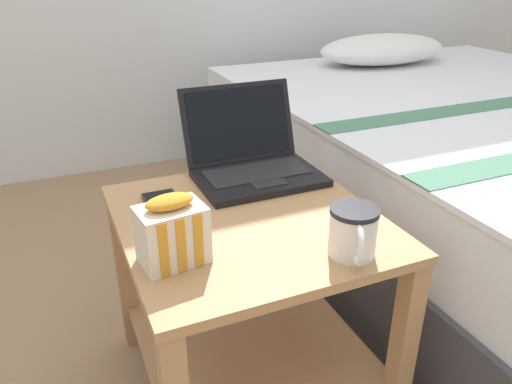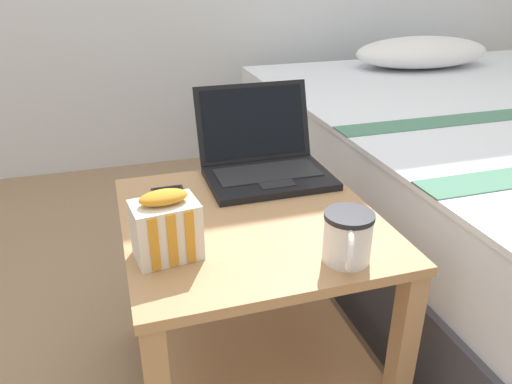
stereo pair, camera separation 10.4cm
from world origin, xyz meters
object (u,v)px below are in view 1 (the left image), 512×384
bed (477,157)px  mug_front_left (353,230)px  cell_phone (164,204)px  snack_bag (172,232)px  laptop (252,159)px

bed → mug_front_left: bearing=-147.2°
mug_front_left → cell_phone: size_ratio=0.94×
snack_bag → bed: bearing=22.4°
cell_phone → bed: bearing=14.0°
bed → snack_bag: bed is taller
laptop → mug_front_left: 0.44m
laptop → snack_bag: 0.44m
mug_front_left → cell_phone: bearing=129.0°
bed → cell_phone: bearing=-166.0°
mug_front_left → snack_bag: 0.34m
mug_front_left → cell_phone: (-0.28, 0.35, -0.05)m
bed → cell_phone: 1.41m
laptop → mug_front_left: laptop is taller
mug_front_left → laptop: bearing=93.1°
bed → snack_bag: (-1.39, -0.57, 0.27)m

